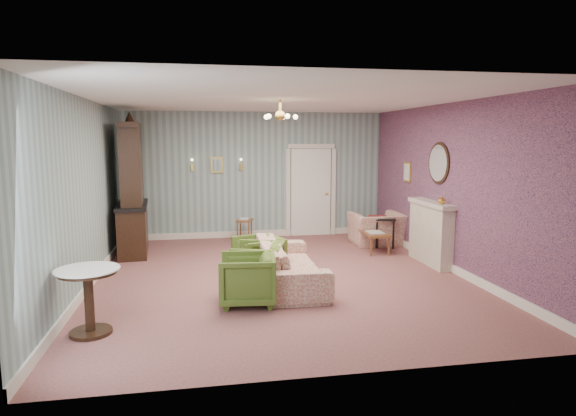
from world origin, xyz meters
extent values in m
plane|color=#8F5853|center=(0.00, 0.00, 0.00)|extent=(7.00, 7.00, 0.00)
plane|color=white|center=(0.00, 0.00, 2.90)|extent=(7.00, 7.00, 0.00)
plane|color=gray|center=(0.00, 3.50, 1.45)|extent=(6.00, 0.00, 6.00)
plane|color=gray|center=(0.00, -3.50, 1.45)|extent=(6.00, 0.00, 6.00)
plane|color=gray|center=(-3.00, 0.00, 1.45)|extent=(0.00, 7.00, 7.00)
plane|color=gray|center=(3.00, 0.00, 1.45)|extent=(0.00, 7.00, 7.00)
plane|color=#B75B6E|center=(2.98, 0.00, 1.45)|extent=(0.00, 7.00, 7.00)
imported|color=#4D6824|center=(-0.67, -1.25, 0.39)|extent=(0.78, 0.82, 0.77)
imported|color=#4D6824|center=(-0.43, -0.45, 0.38)|extent=(0.88, 0.91, 0.76)
imported|color=#4D6824|center=(-0.35, 0.16, 0.37)|extent=(0.86, 0.89, 0.73)
imported|color=#A24441|center=(0.08, -0.40, 0.45)|extent=(0.72, 2.31, 0.90)
imported|color=#A24441|center=(2.47, 2.13, 0.47)|extent=(1.09, 0.72, 0.93)
imported|color=gold|center=(2.84, 0.00, 1.23)|extent=(0.15, 0.15, 0.15)
cube|color=maroon|center=(2.42, 1.98, 0.48)|extent=(0.41, 0.28, 0.39)
camera|label=1|loc=(-1.28, -7.83, 2.27)|focal=30.55mm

